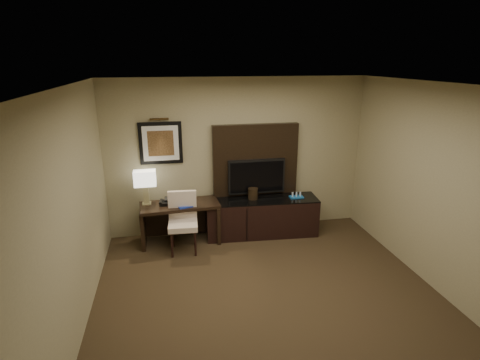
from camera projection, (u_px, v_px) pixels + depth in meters
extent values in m
cube|color=#312416|center=(276.00, 313.00, 4.60)|extent=(4.50, 5.00, 0.01)
cube|color=silver|center=(284.00, 87.00, 3.77)|extent=(4.50, 5.00, 0.01)
cube|color=#988E67|center=(238.00, 157.00, 6.52)|extent=(4.50, 0.01, 2.70)
cube|color=#988E67|center=(65.00, 228.00, 3.77)|extent=(0.01, 5.00, 2.70)
cube|color=#988E67|center=(455.00, 197.00, 4.60)|extent=(0.01, 5.00, 2.70)
cube|color=black|center=(181.00, 223.00, 6.29)|extent=(1.32, 0.64, 0.69)
cube|color=black|center=(262.00, 217.00, 6.57)|extent=(1.96, 0.66, 0.66)
cube|color=black|center=(255.00, 161.00, 6.54)|extent=(1.50, 0.12, 1.30)
cube|color=black|center=(256.00, 176.00, 6.52)|extent=(1.00, 0.08, 0.60)
cube|color=black|center=(161.00, 143.00, 6.16)|extent=(0.70, 0.04, 0.70)
cylinder|color=#412D15|center=(159.00, 119.00, 6.01)|extent=(0.04, 0.04, 0.30)
cube|color=#1A34AA|center=(183.00, 205.00, 6.11)|extent=(0.30, 0.35, 0.02)
imported|color=#B9A491|center=(186.00, 199.00, 6.11)|extent=(0.16, 0.02, 0.21)
cylinder|color=black|center=(253.00, 194.00, 6.44)|extent=(0.21, 0.21, 0.19)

